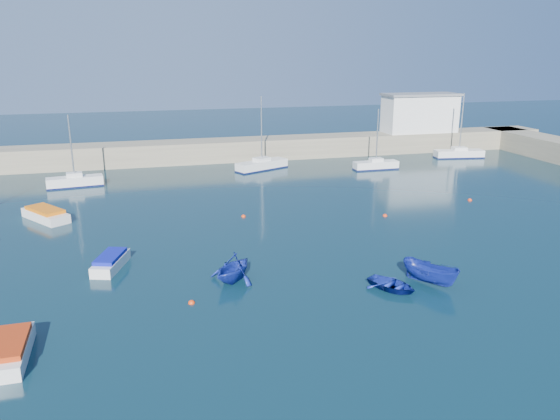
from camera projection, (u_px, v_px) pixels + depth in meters
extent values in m
plane|color=#0B2531|center=(326.00, 336.00, 26.80)|extent=(220.00, 220.00, 0.00)
cube|color=gray|center=(204.00, 151.00, 69.08)|extent=(96.00, 4.50, 2.60)
cube|color=silver|center=(420.00, 114.00, 75.47)|extent=(10.00, 4.00, 5.00)
cube|color=silver|center=(75.00, 182.00, 56.24)|extent=(5.67, 2.23, 1.05)
cylinder|color=#B7BABC|center=(71.00, 146.00, 55.20)|extent=(0.16, 0.16, 6.35)
cube|color=silver|center=(262.00, 165.00, 64.37)|extent=(6.69, 4.45, 1.04)
cylinder|color=#B7BABC|center=(261.00, 129.00, 63.17)|extent=(0.15, 0.15, 7.52)
cube|color=silver|center=(376.00, 165.00, 64.51)|extent=(5.32, 1.51, 0.96)
cylinder|color=#B7BABC|center=(377.00, 136.00, 63.52)|extent=(0.14, 0.14, 6.11)
cube|color=silver|center=(459.00, 154.00, 71.58)|extent=(6.54, 2.71, 1.01)
cylinder|color=#B7BABC|center=(462.00, 122.00, 70.42)|extent=(0.15, 0.15, 7.29)
cube|color=silver|center=(11.00, 352.00, 24.77)|extent=(1.55, 4.28, 0.70)
cube|color=#A12B0B|center=(10.00, 342.00, 24.64)|extent=(1.46, 3.22, 0.26)
cube|color=silver|center=(111.00, 263.00, 35.16)|extent=(2.48, 4.02, 0.68)
cube|color=#0C148C|center=(110.00, 256.00, 35.03)|extent=(2.11, 3.10, 0.25)
cube|color=silver|center=(46.00, 215.00, 45.22)|extent=(4.25, 5.02, 0.74)
cube|color=orange|center=(45.00, 210.00, 45.08)|extent=(3.47, 3.97, 0.28)
imported|color=navy|center=(392.00, 285.00, 31.96)|extent=(3.43, 3.72, 0.63)
imported|color=navy|center=(233.00, 267.00, 33.03)|extent=(4.39, 4.41, 1.76)
imported|color=navy|center=(430.00, 273.00, 32.57)|extent=(3.07, 3.86, 1.42)
sphere|color=red|center=(192.00, 303.00, 30.32)|extent=(0.38, 0.38, 0.38)
sphere|color=red|center=(385.00, 216.00, 46.33)|extent=(0.39, 0.39, 0.39)
sphere|color=red|center=(243.00, 217.00, 46.12)|extent=(0.39, 0.39, 0.39)
sphere|color=red|center=(470.00, 200.00, 51.15)|extent=(0.40, 0.40, 0.40)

